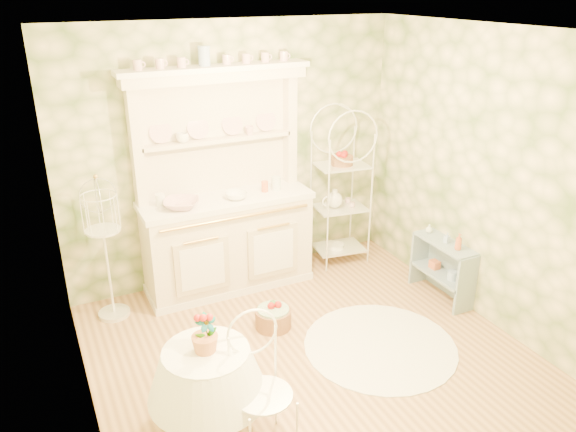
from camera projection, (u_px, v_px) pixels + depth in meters
name	position (u px, v px, depth m)	size (l,w,h in m)	color
floor	(313.00, 358.00, 4.86)	(3.60, 3.60, 0.00)	tan
ceiling	(320.00, 32.00, 3.82)	(3.60, 3.60, 0.00)	white
wall_left	(71.00, 261.00, 3.62)	(3.60, 3.60, 0.00)	beige
wall_right	(491.00, 181.00, 5.07)	(3.60, 3.60, 0.00)	beige
wall_back	(233.00, 155.00, 5.84)	(3.60, 3.60, 0.00)	beige
wall_front	(486.00, 337.00, 2.85)	(3.60, 3.60, 0.00)	beige
kitchen_dresser	(225.00, 184.00, 5.60)	(1.87, 0.61, 2.29)	#F2E5CE
bakers_rack	(341.00, 192.00, 6.28)	(0.53, 0.38, 1.69)	white
side_shelf	(442.00, 271.00, 5.72)	(0.25, 0.68, 0.58)	#8197A5
round_table	(208.00, 392.00, 3.92)	(0.67, 0.67, 0.73)	white
cafe_chair	(263.00, 394.00, 3.76)	(0.42, 0.42, 0.92)	white
birdcage_stand	(106.00, 252.00, 5.23)	(0.32, 0.32, 1.37)	white
floor_basket	(273.00, 316.00, 5.26)	(0.37, 0.37, 0.24)	#8E603D
lace_rug	(380.00, 345.00, 5.02)	(1.36, 1.36, 0.01)	white
bowl_floral	(182.00, 207.00, 5.38)	(0.34, 0.34, 0.08)	white
bowl_white	(236.00, 198.00, 5.60)	(0.22, 0.22, 0.07)	white
cup_left	(182.00, 139.00, 5.41)	(0.12, 0.12, 0.10)	white
cup_right	(249.00, 132.00, 5.69)	(0.09, 0.09, 0.09)	white
potted_geranium	(207.00, 334.00, 3.73)	(0.15, 0.10, 0.28)	#3F7238
bottle_amber	(458.00, 243.00, 5.42)	(0.07, 0.07, 0.17)	#CA6335
bottle_blue	(447.00, 239.00, 5.57)	(0.05, 0.05, 0.11)	#94AFD7
bottle_glass	(429.00, 230.00, 5.80)	(0.07, 0.07, 0.10)	silver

